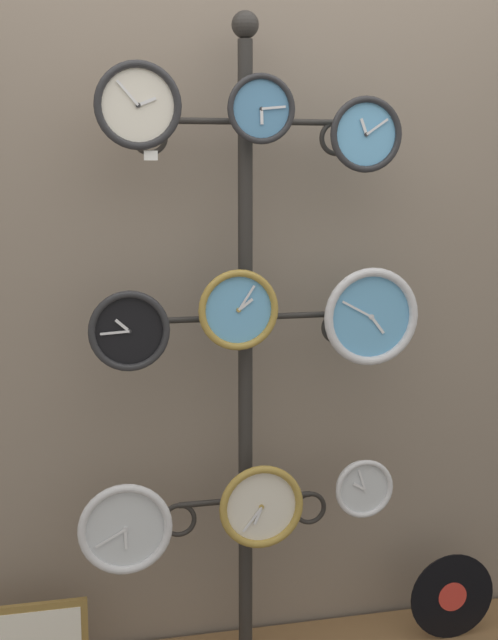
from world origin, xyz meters
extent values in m
cube|color=gray|center=(0.00, 0.57, 1.40)|extent=(4.40, 0.04, 2.80)
cylinder|color=#282623|center=(0.00, 0.41, 1.03)|extent=(0.05, 0.05, 2.02)
sphere|color=#282623|center=(0.00, 0.41, 2.09)|extent=(0.08, 0.08, 0.08)
cylinder|color=#282623|center=(-0.15, 0.41, 1.80)|extent=(0.29, 0.02, 0.02)
torus|color=#282623|center=(-0.29, 0.41, 1.75)|extent=(0.11, 0.02, 0.11)
cylinder|color=#282623|center=(0.15, 0.41, 1.80)|extent=(0.29, 0.02, 0.02)
torus|color=#282623|center=(0.29, 0.41, 1.75)|extent=(0.11, 0.02, 0.11)
cylinder|color=#282623|center=(-0.15, 0.41, 1.19)|extent=(0.31, 0.02, 0.02)
torus|color=#282623|center=(-0.31, 0.41, 1.15)|extent=(0.11, 0.02, 0.11)
cylinder|color=#282623|center=(0.15, 0.41, 1.19)|extent=(0.31, 0.02, 0.02)
torus|color=#282623|center=(0.31, 0.41, 1.15)|extent=(0.11, 0.02, 0.11)
cylinder|color=#282623|center=(-0.11, 0.41, 0.59)|extent=(0.22, 0.02, 0.02)
torus|color=#282623|center=(-0.22, 0.41, 0.54)|extent=(0.12, 0.02, 0.12)
cylinder|color=#282623|center=(0.11, 0.41, 0.59)|extent=(0.22, 0.02, 0.02)
torus|color=#282623|center=(0.22, 0.41, 0.54)|extent=(0.12, 0.02, 0.12)
cylinder|color=silver|center=(-0.34, 0.32, 1.84)|extent=(0.23, 0.02, 0.23)
torus|color=#262628|center=(-0.34, 0.31, 1.84)|extent=(0.25, 0.02, 0.25)
cylinder|color=#262628|center=(-0.34, 0.31, 1.84)|extent=(0.01, 0.01, 0.01)
cube|color=silver|center=(-0.31, 0.31, 1.85)|extent=(0.05, 0.00, 0.03)
cube|color=silver|center=(-0.37, 0.31, 1.87)|extent=(0.06, 0.00, 0.07)
cylinder|color=#4C84B2|center=(0.03, 0.33, 1.83)|extent=(0.19, 0.02, 0.19)
torus|color=#262628|center=(0.03, 0.31, 1.83)|extent=(0.21, 0.02, 0.21)
cylinder|color=#262628|center=(0.03, 0.31, 1.83)|extent=(0.01, 0.01, 0.01)
cube|color=silver|center=(0.03, 0.31, 1.81)|extent=(0.01, 0.00, 0.05)
cube|color=silver|center=(0.06, 0.31, 1.84)|extent=(0.07, 0.00, 0.01)
cylinder|color=#60A8DB|center=(0.36, 0.33, 1.76)|extent=(0.21, 0.02, 0.21)
torus|color=#262628|center=(0.36, 0.32, 1.76)|extent=(0.23, 0.02, 0.23)
cylinder|color=#262628|center=(0.36, 0.32, 1.76)|extent=(0.01, 0.01, 0.01)
cube|color=silver|center=(0.35, 0.32, 1.79)|extent=(0.03, 0.00, 0.05)
cube|color=silver|center=(0.39, 0.31, 1.79)|extent=(0.07, 0.00, 0.05)
cylinder|color=black|center=(-0.38, 0.32, 1.18)|extent=(0.22, 0.02, 0.22)
torus|color=#262628|center=(-0.38, 0.31, 1.18)|extent=(0.24, 0.02, 0.24)
cylinder|color=#262628|center=(-0.38, 0.31, 1.18)|extent=(0.01, 0.01, 0.01)
cube|color=silver|center=(-0.40, 0.31, 1.20)|extent=(0.05, 0.00, 0.04)
cube|color=silver|center=(-0.42, 0.31, 1.18)|extent=(0.09, 0.00, 0.01)
cylinder|color=#60A8DB|center=(-0.04, 0.34, 1.23)|extent=(0.23, 0.02, 0.23)
torus|color=#A58438|center=(-0.04, 0.32, 1.23)|extent=(0.25, 0.02, 0.25)
cylinder|color=#A58438|center=(-0.04, 0.32, 1.23)|extent=(0.01, 0.01, 0.01)
cube|color=silver|center=(-0.02, 0.32, 1.25)|extent=(0.05, 0.00, 0.04)
cube|color=silver|center=(-0.02, 0.32, 1.27)|extent=(0.06, 0.00, 0.08)
cylinder|color=#60A8DB|center=(0.39, 0.32, 1.20)|extent=(0.29, 0.02, 0.29)
torus|color=silver|center=(0.39, 0.31, 1.20)|extent=(0.31, 0.03, 0.31)
cylinder|color=silver|center=(0.39, 0.31, 1.20)|extent=(0.02, 0.01, 0.02)
cube|color=silver|center=(0.41, 0.31, 1.17)|extent=(0.05, 0.00, 0.06)
cube|color=silver|center=(0.34, 0.31, 1.22)|extent=(0.10, 0.00, 0.06)
cylinder|color=silver|center=(-0.41, 0.30, 0.57)|extent=(0.26, 0.02, 0.26)
torus|color=silver|center=(-0.41, 0.29, 0.57)|extent=(0.29, 0.03, 0.29)
cylinder|color=silver|center=(-0.41, 0.29, 0.57)|extent=(0.02, 0.01, 0.02)
cube|color=silver|center=(-0.41, 0.29, 0.54)|extent=(0.01, 0.00, 0.06)
cube|color=silver|center=(-0.45, 0.29, 0.55)|extent=(0.09, 0.00, 0.05)
cylinder|color=silver|center=(0.02, 0.31, 0.60)|extent=(0.25, 0.02, 0.25)
torus|color=#A58438|center=(0.02, 0.29, 0.60)|extent=(0.27, 0.02, 0.27)
cylinder|color=#A58438|center=(0.02, 0.29, 0.60)|extent=(0.01, 0.01, 0.01)
cube|color=silver|center=(0.01, 0.29, 0.58)|extent=(0.03, 0.00, 0.06)
cube|color=silver|center=(-0.01, 0.29, 0.57)|extent=(0.07, 0.00, 0.08)
cylinder|color=silver|center=(0.38, 0.34, 0.62)|extent=(0.18, 0.02, 0.18)
torus|color=silver|center=(0.38, 0.33, 0.62)|extent=(0.20, 0.02, 0.20)
cylinder|color=silver|center=(0.38, 0.33, 0.62)|extent=(0.01, 0.01, 0.01)
cube|color=silver|center=(0.36, 0.33, 0.63)|extent=(0.04, 0.00, 0.03)
cube|color=silver|center=(0.37, 0.33, 0.65)|extent=(0.03, 0.00, 0.07)
cylinder|color=black|center=(0.70, 0.31, 0.21)|extent=(0.30, 0.01, 0.30)
cylinder|color=red|center=(0.70, 0.31, 0.21)|extent=(0.10, 0.00, 0.10)
cube|color=white|center=(-0.30, 0.31, 1.70)|extent=(0.04, 0.00, 0.03)
camera|label=1|loc=(-0.63, -2.30, 1.66)|focal=50.00mm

